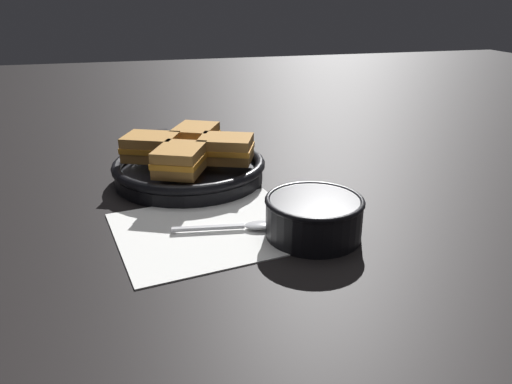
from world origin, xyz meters
The scene contains 9 objects.
ground_plane centered at (0.00, 0.00, 0.00)m, with size 4.00×4.00×0.00m, color black.
napkin centered at (-0.09, -0.03, 0.00)m, with size 0.32×0.28×0.00m.
soup_bowl centered at (0.05, -0.09, 0.03)m, with size 0.15×0.15×0.06m.
spoon centered at (-0.04, -0.05, 0.01)m, with size 0.16×0.04×0.01m.
skillet centered at (-0.10, 0.19, 0.02)m, with size 0.29×0.41×0.04m.
sandwich_near_left centered at (-0.03, 0.17, 0.06)m, with size 0.12×0.11×0.05m.
sandwich_near_right centered at (-0.07, 0.26, 0.06)m, with size 0.11×0.12×0.05m.
sandwich_far_left centered at (-0.16, 0.21, 0.06)m, with size 0.12×0.11×0.05m.
sandwich_far_right centered at (-0.12, 0.12, 0.06)m, with size 0.11×0.12×0.05m.
Camera 1 is at (-0.20, -0.71, 0.34)m, focal length 35.00 mm.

